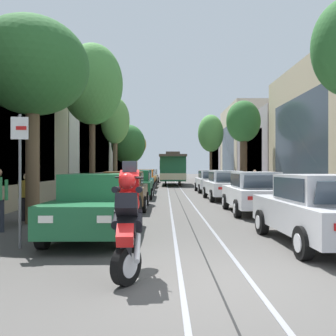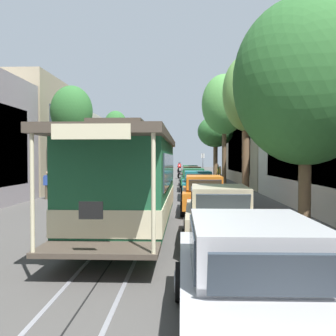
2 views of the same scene
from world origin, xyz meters
name	(u,v)px [view 1 (image 1 of 2)]	position (x,y,z in m)	size (l,w,h in m)	color
ground_plane	(175,190)	(0.00, 23.23, 0.00)	(160.00, 160.00, 0.00)	#4C4947
trolley_track_rails	(174,187)	(0.00, 27.04, 0.00)	(1.14, 66.08, 0.01)	gray
building_facade_left	(73,142)	(-9.09, 27.85, 4.05)	(5.17, 57.78, 8.74)	tan
building_facade_right	(277,146)	(9.28, 27.52, 3.70)	(5.65, 57.78, 9.07)	beige
parked_car_green_near_left	(96,205)	(-2.49, 3.68, 0.80)	(2.00, 4.36, 1.58)	#1E6038
parked_car_brown_second_left	(124,190)	(-2.49, 10.04, 0.80)	(2.02, 4.37, 1.58)	brown
parked_car_green_mid_left	(136,184)	(-2.44, 15.67, 0.80)	(2.01, 4.36, 1.58)	#1E6038
parked_car_teal_fourth_left	(141,181)	(-2.53, 21.18, 0.80)	(2.01, 4.36, 1.58)	#196B70
parked_car_orange_fifth_left	(145,179)	(-2.54, 26.99, 0.80)	(2.04, 4.38, 1.58)	orange
parked_car_beige_sixth_left	(147,177)	(-2.61, 33.01, 0.80)	(2.08, 4.40, 1.58)	#C1B28E
parked_car_silver_far_left	(151,176)	(-2.47, 38.63, 0.80)	(2.00, 4.36, 1.58)	#B7B7BC
parked_car_silver_near_right	(319,209)	(2.67, 2.65, 0.80)	(2.08, 4.40, 1.58)	#B7B7BC
parked_car_white_second_right	(254,192)	(2.63, 8.48, 0.80)	(2.03, 4.38, 1.58)	silver
parked_car_white_mid_right	(225,185)	(2.45, 14.31, 0.80)	(2.06, 4.39, 1.58)	silver
parked_car_white_fourth_right	(210,181)	(2.46, 20.76, 0.80)	(2.03, 4.37, 1.58)	silver
street_tree_kerb_left_near	(33,68)	(-4.91, 5.97, 4.85)	(3.49, 3.65, 6.42)	brown
street_tree_kerb_left_second	(92,85)	(-4.77, 14.72, 6.30)	(3.36, 2.99, 8.58)	brown
street_tree_kerb_left_mid	(115,122)	(-4.80, 24.19, 5.45)	(2.34, 1.93, 7.45)	brown
street_tree_kerb_left_fourth	(128,144)	(-4.68, 33.73, 4.25)	(3.61, 3.18, 6.37)	brown
street_tree_kerb_left_far	(136,145)	(-4.73, 44.36, 4.83)	(2.84, 2.45, 6.47)	brown
street_tree_kerb_right_second	(243,124)	(4.90, 21.01, 4.91)	(2.48, 2.12, 6.61)	#4C3826
street_tree_kerb_right_mid	(211,134)	(4.54, 37.11, 5.73)	(2.96, 2.77, 7.91)	#4C3826
cable_car_trolley	(173,169)	(0.00, 31.83, 1.66)	(2.65, 9.15, 3.28)	#1E5B38
motorcycle_with_rider	(128,216)	(-1.35, 0.27, 0.97)	(0.50, 1.85, 1.85)	black
pedestrian_on_left_pavement	(26,194)	(-5.29, 6.49, 0.87)	(0.55, 0.38, 1.55)	black
pedestrian_crossing_far	(255,179)	(5.98, 22.05, 0.90)	(0.55, 0.29, 1.59)	#4C4233
fire_hydrant	(73,204)	(-4.07, 7.70, 0.42)	(0.40, 0.22, 0.84)	red
street_sign_post	(20,165)	(-3.89, 2.37, 1.78)	(0.36, 0.08, 2.88)	slate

